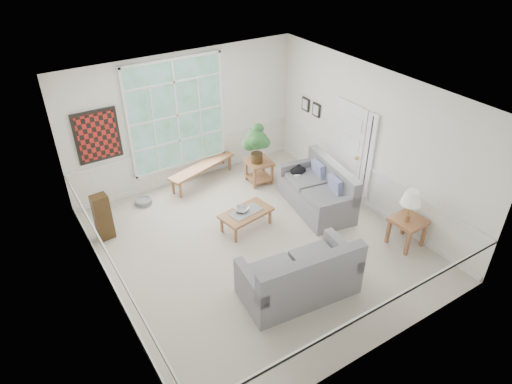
{
  "coord_description": "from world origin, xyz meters",
  "views": [
    {
      "loc": [
        -3.7,
        -5.81,
        5.63
      ],
      "look_at": [
        0.1,
        0.2,
        1.05
      ],
      "focal_mm": 32.0,
      "sensor_mm": 36.0,
      "label": 1
    }
  ],
  "objects_px": {
    "end_table": "(259,172)",
    "loveseat_right": "(317,188)",
    "side_table": "(406,232)",
    "loveseat_front": "(299,269)",
    "coffee_table": "(246,220)"
  },
  "relations": [
    {
      "from": "loveseat_front",
      "to": "coffee_table",
      "type": "bearing_deg",
      "value": 90.46
    },
    {
      "from": "loveseat_right",
      "to": "end_table",
      "type": "xyz_separation_m",
      "value": [
        -0.47,
        1.53,
        -0.22
      ]
    },
    {
      "from": "loveseat_front",
      "to": "end_table",
      "type": "relative_size",
      "value": 3.42
    },
    {
      "from": "coffee_table",
      "to": "loveseat_front",
      "type": "bearing_deg",
      "value": -105.13
    },
    {
      "from": "loveseat_right",
      "to": "loveseat_front",
      "type": "height_order",
      "value": "loveseat_front"
    },
    {
      "from": "loveseat_front",
      "to": "coffee_table",
      "type": "distance_m",
      "value": 2.04
    },
    {
      "from": "loveseat_right",
      "to": "coffee_table",
      "type": "xyz_separation_m",
      "value": [
        -1.65,
        0.17,
        -0.3
      ]
    },
    {
      "from": "loveseat_right",
      "to": "side_table",
      "type": "distance_m",
      "value": 2.03
    },
    {
      "from": "loveseat_front",
      "to": "coffee_table",
      "type": "xyz_separation_m",
      "value": [
        0.2,
        2.01,
        -0.32
      ]
    },
    {
      "from": "end_table",
      "to": "side_table",
      "type": "distance_m",
      "value": 3.62
    },
    {
      "from": "loveseat_right",
      "to": "end_table",
      "type": "distance_m",
      "value": 1.62
    },
    {
      "from": "end_table",
      "to": "loveseat_right",
      "type": "bearing_deg",
      "value": -73.05
    },
    {
      "from": "loveseat_front",
      "to": "coffee_table",
      "type": "height_order",
      "value": "loveseat_front"
    },
    {
      "from": "loveseat_right",
      "to": "loveseat_front",
      "type": "bearing_deg",
      "value": -126.04
    },
    {
      "from": "loveseat_right",
      "to": "side_table",
      "type": "relative_size",
      "value": 3.13
    }
  ]
}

